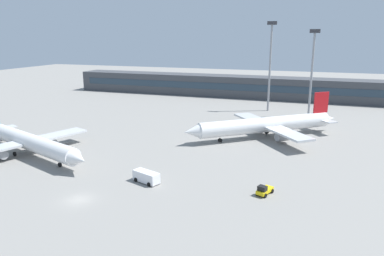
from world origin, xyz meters
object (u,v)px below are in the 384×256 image
at_px(airplane_near, 29,142).
at_px(service_van_white, 146,177).
at_px(airplane_mid, 265,125).
at_px(floodlight_tower_west, 312,67).
at_px(baggage_tug_yellow, 264,190).
at_px(floodlight_tower_east, 270,61).

relative_size(airplane_near, service_van_white, 7.19).
xyz_separation_m(airplane_mid, floodlight_tower_west, (9.85, 30.98, 12.65)).
distance_m(baggage_tug_yellow, service_van_white, 21.12).
bearing_deg(airplane_mid, service_van_white, -112.65).
distance_m(service_van_white, floodlight_tower_west, 74.73).
bearing_deg(baggage_tug_yellow, floodlight_tower_west, 86.13).
height_order(baggage_tug_yellow, floodlight_tower_west, floodlight_tower_west).
distance_m(airplane_near, baggage_tug_yellow, 52.57).
relative_size(airplane_near, floodlight_tower_east, 1.31).
height_order(airplane_mid, baggage_tug_yellow, airplane_mid).
bearing_deg(airplane_mid, baggage_tug_yellow, -81.54).
distance_m(airplane_mid, baggage_tug_yellow, 36.32).
relative_size(airplane_mid, floodlight_tower_west, 1.31).
distance_m(airplane_near, airplane_mid, 57.04).
distance_m(airplane_mid, floodlight_tower_east, 38.92).
height_order(airplane_near, floodlight_tower_west, floodlight_tower_west).
bearing_deg(baggage_tug_yellow, service_van_white, -175.08).
xyz_separation_m(airplane_mid, floodlight_tower_east, (-4.21, 36.05, 14.05)).
bearing_deg(service_van_white, floodlight_tower_west, 69.57).
distance_m(airplane_near, floodlight_tower_east, 81.87).
relative_size(airplane_near, baggage_tug_yellow, 10.28).
xyz_separation_m(service_van_white, floodlight_tower_west, (25.56, 68.62, 14.92)).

